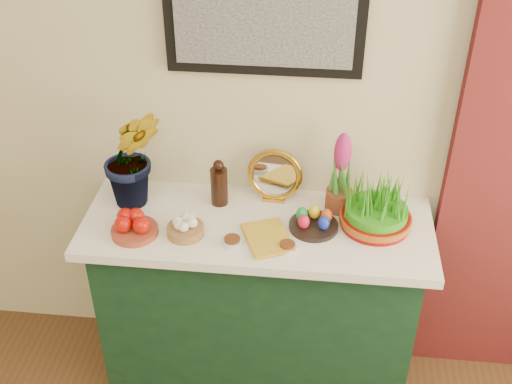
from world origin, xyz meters
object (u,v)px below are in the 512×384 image
Objects in this scene: sideboard at (257,306)px; mirror at (275,176)px; book at (247,241)px; wheatgrass_sabzeh at (377,205)px; hyacinth_green at (131,142)px.

mirror is at bearing 72.89° from sideboard.
wheatgrass_sabzeh is at bearing -2.61° from book.
book is 0.75× the size of wheatgrass_sabzeh.
sideboard is 5.53× the size of mirror.
mirror is (0.56, 0.09, -0.18)m from hyacinth_green.
hyacinth_green is 1.00m from wheatgrass_sabzeh.
mirror is at bearing 160.59° from wheatgrass_sabzeh.
book reaches higher than sideboard.
wheatgrass_sabzeh is at bearing -19.41° from mirror.
mirror reaches higher than book.
mirror is 1.11× the size of book.
hyacinth_green is 2.46× the size of mirror.
hyacinth_green reaches higher than mirror.
sideboard is at bearing -24.14° from hyacinth_green.
book is at bearing -39.76° from hyacinth_green.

